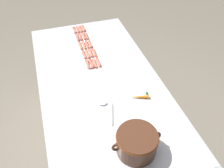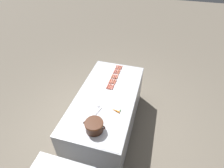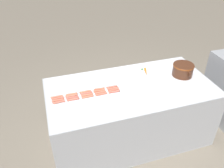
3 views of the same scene
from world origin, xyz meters
The scene contains 25 objects.
ground_plane centered at (0.00, 0.00, 0.00)m, with size 20.00×20.00×0.00m, color #756B5B.
griddle_counter centered at (0.00, 0.00, 0.43)m, with size 1.06×2.11×0.86m.
hot_dog_0 centered at (-0.06, -0.92, 0.87)m, with size 0.03×0.14×0.02m.
hot_dog_1 centered at (-0.05, -0.74, 0.87)m, with size 0.03×0.14×0.02m.
hot_dog_2 centered at (-0.05, -0.57, 0.87)m, with size 0.03×0.14×0.02m.
hot_dog_3 centered at (-0.06, -0.40, 0.87)m, with size 0.03×0.14×0.02m.
hot_dog_4 centered at (-0.06, -0.24, 0.87)m, with size 0.03×0.14×0.02m.
hot_dog_5 centered at (-0.02, -0.91, 0.87)m, with size 0.03×0.14×0.02m.
hot_dog_6 centered at (-0.02, -0.75, 0.87)m, with size 0.03×0.14×0.02m.
hot_dog_7 centered at (-0.02, -0.57, 0.87)m, with size 0.03×0.14×0.02m.
hot_dog_8 centered at (-0.02, -0.41, 0.87)m, with size 0.03×0.14×0.02m.
hot_dog_9 centered at (-0.02, -0.23, 0.87)m, with size 0.03×0.14×0.02m.
hot_dog_10 centered at (0.01, -0.91, 0.87)m, with size 0.03×0.14×0.02m.
hot_dog_11 centered at (0.02, -0.74, 0.87)m, with size 0.03×0.14×0.02m.
hot_dog_12 centered at (0.01, -0.57, 0.87)m, with size 0.03×0.14×0.02m.
hot_dog_13 centered at (0.01, -0.40, 0.87)m, with size 0.03×0.14×0.02m.
hot_dog_14 centered at (0.02, -0.23, 0.87)m, with size 0.03×0.14×0.02m.
hot_dog_15 centered at (0.05, -0.91, 0.87)m, with size 0.03×0.14×0.02m.
hot_dog_16 centered at (0.05, -0.74, 0.87)m, with size 0.03×0.14×0.02m.
hot_dog_17 centered at (0.05, -0.57, 0.87)m, with size 0.03×0.14×0.02m.
hot_dog_18 centered at (0.05, -0.40, 0.87)m, with size 0.03×0.14×0.02m.
hot_dog_19 centered at (0.05, -0.24, 0.87)m, with size 0.03×0.14×0.02m.
bean_pot centered at (-0.05, 0.76, 0.95)m, with size 0.35×0.28×0.17m.
serving_spoon centered at (0.04, 0.34, 0.87)m, with size 0.12×0.27×0.02m.
carrot centered at (-0.26, 0.32, 0.87)m, with size 0.18×0.08×0.03m.
Camera 3 is at (2.20, -0.94, 2.52)m, focal length 37.00 mm.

